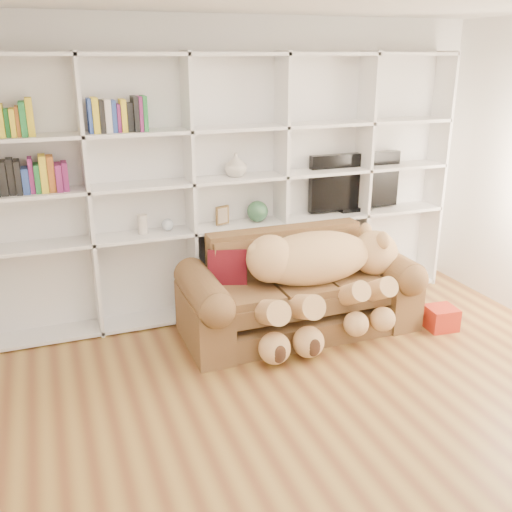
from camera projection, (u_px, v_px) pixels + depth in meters
name	position (u px, v px, depth m)	size (l,w,h in m)	color
floor	(356.00, 451.00, 3.61)	(5.00, 5.00, 0.00)	brown
wall_back	(230.00, 169.00, 5.36)	(5.00, 0.02, 2.70)	white
bookshelf	(209.00, 178.00, 5.17)	(4.43, 0.35, 2.40)	white
sofa	(297.00, 295.00, 5.12)	(2.07, 0.89, 0.87)	brown
teddy_bear	(319.00, 271.00, 4.91)	(1.57, 0.86, 0.91)	#DCBA6E
throw_pillow	(227.00, 269.00, 4.95)	(0.34, 0.11, 0.34)	#560E19
gift_box	(441.00, 318.00, 5.18)	(0.26, 0.24, 0.21)	red
tv	(354.00, 183.00, 5.72)	(0.98, 0.18, 0.58)	black
picture_frame	(222.00, 215.00, 5.27)	(0.14, 0.03, 0.18)	brown
green_vase	(258.00, 211.00, 5.38)	(0.20, 0.20, 0.20)	#2F5C3C
figurine_tall	(143.00, 224.00, 5.03)	(0.09, 0.09, 0.17)	beige
figurine_short	(142.00, 227.00, 5.04)	(0.07, 0.07, 0.12)	beige
snow_globe	(168.00, 225.00, 5.11)	(0.11, 0.11, 0.11)	silver
shelf_vase	(236.00, 165.00, 5.16)	(0.21, 0.21, 0.21)	beige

